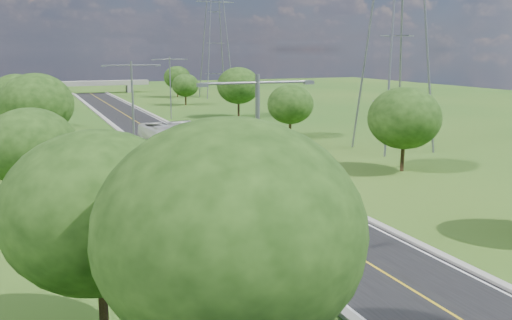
{
  "coord_description": "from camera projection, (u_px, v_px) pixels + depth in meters",
  "views": [
    {
      "loc": [
        -16.28,
        -12.91,
        11.13
      ],
      "look_at": [
        -0.41,
        25.82,
        3.0
      ],
      "focal_mm": 40.0,
      "sensor_mm": 36.0,
      "label": 1
    }
  ],
  "objects": [
    {
      "name": "curb_right",
      "position": [
        180.0,
        128.0,
        81.42
      ],
      "size": [
        0.5,
        150.0,
        0.22
      ],
      "primitive_type": "cube",
      "color": "gray",
      "rests_on": "ground"
    },
    {
      "name": "speed_limit_sign",
      "position": [
        262.0,
        148.0,
        56.04
      ],
      "size": [
        0.55,
        0.09,
        2.4
      ],
      "color": "slate",
      "rests_on": "ground"
    },
    {
      "name": "streetlight_near_left",
      "position": [
        257.0,
        159.0,
        27.44
      ],
      "size": [
        5.9,
        0.25,
        10.0
      ],
      "color": "slate",
      "rests_on": "ground"
    },
    {
      "name": "power_tower_near",
      "position": [
        398.0,
        23.0,
        61.76
      ],
      "size": [
        9.0,
        6.4,
        28.0
      ],
      "color": "slate",
      "rests_on": "ground"
    },
    {
      "name": "road",
      "position": [
        150.0,
        130.0,
        79.86
      ],
      "size": [
        8.0,
        150.0,
        0.06
      ],
      "primitive_type": "cube",
      "color": "black",
      "rests_on": "ground"
    },
    {
      "name": "tree_rb",
      "position": [
        404.0,
        118.0,
        52.17
      ],
      "size": [
        6.72,
        6.72,
        7.82
      ],
      "color": "black",
      "rests_on": "ground"
    },
    {
      "name": "tree_lc",
      "position": [
        36.0,
        104.0,
        58.68
      ],
      "size": [
        7.56,
        7.56,
        8.79
      ],
      "color": "black",
      "rests_on": "ground"
    },
    {
      "name": "streetlight_far_right",
      "position": [
        170.0,
        82.0,
        91.86
      ],
      "size": [
        5.9,
        0.25,
        10.0
      ],
      "color": "slate",
      "rests_on": "ground"
    },
    {
      "name": "tree_le",
      "position": [
        32.0,
        88.0,
        102.71
      ],
      "size": [
        5.88,
        5.88,
        6.84
      ],
      "color": "black",
      "rests_on": "ground"
    },
    {
      "name": "bus_outbound",
      "position": [
        198.0,
        139.0,
        60.91
      ],
      "size": [
        4.32,
        11.86,
        3.23
      ],
      "primitive_type": "imported",
      "rotation": [
        0.0,
        0.0,
        3.28
      ],
      "color": "silver",
      "rests_on": "road"
    },
    {
      "name": "tree_la",
      "position": [
        98.0,
        212.0,
        20.96
      ],
      "size": [
        7.14,
        7.14,
        8.3
      ],
      "color": "black",
      "rests_on": "ground"
    },
    {
      "name": "curb_left",
      "position": [
        119.0,
        131.0,
        78.26
      ],
      "size": [
        0.5,
        150.0,
        0.22
      ],
      "primitive_type": "cube",
      "color": "gray",
      "rests_on": "ground"
    },
    {
      "name": "bus_inbound",
      "position": [
        166.0,
        141.0,
        60.08
      ],
      "size": [
        3.87,
        11.48,
        3.14
      ],
      "primitive_type": "imported",
      "rotation": [
        0.0,
        0.0,
        0.11
      ],
      "color": "white",
      "rests_on": "road"
    },
    {
      "name": "power_tower_far",
      "position": [
        215.0,
        37.0,
        131.38
      ],
      "size": [
        9.0,
        6.4,
        28.0
      ],
      "color": "slate",
      "rests_on": "ground"
    },
    {
      "name": "tree_lf",
      "position": [
        230.0,
        234.0,
        16.51
      ],
      "size": [
        7.98,
        7.98,
        9.28
      ],
      "color": "black",
      "rests_on": "ground"
    },
    {
      "name": "ground",
      "position": [
        160.0,
        136.0,
        74.41
      ],
      "size": [
        260.0,
        260.0,
        0.0
      ],
      "primitive_type": "plane",
      "color": "#1D4E16",
      "rests_on": "ground"
    },
    {
      "name": "tree_lb",
      "position": [
        31.0,
        147.0,
        38.5
      ],
      "size": [
        6.3,
        6.3,
        7.33
      ],
      "color": "black",
      "rests_on": "ground"
    },
    {
      "name": "tree_re",
      "position": [
        185.0,
        85.0,
        115.38
      ],
      "size": [
        5.46,
        5.46,
        6.35
      ],
      "color": "black",
      "rests_on": "ground"
    },
    {
      "name": "tree_rf",
      "position": [
        177.0,
        77.0,
        134.73
      ],
      "size": [
        6.3,
        6.3,
        7.33
      ],
      "color": "black",
      "rests_on": "ground"
    },
    {
      "name": "tree_ld",
      "position": [
        17.0,
        94.0,
        79.86
      ],
      "size": [
        6.72,
        6.72,
        7.82
      ],
      "color": "black",
      "rests_on": "ground"
    },
    {
      "name": "streetlight_mid_left",
      "position": [
        133.0,
        102.0,
        57.42
      ],
      "size": [
        5.9,
        0.25,
        10.0
      ],
      "color": "slate",
      "rests_on": "ground"
    },
    {
      "name": "overpass",
      "position": [
        90.0,
        84.0,
        146.62
      ],
      "size": [
        30.0,
        3.0,
        3.2
      ],
      "color": "gray",
      "rests_on": "ground"
    },
    {
      "name": "tree_rd",
      "position": [
        238.0,
        86.0,
        94.27
      ],
      "size": [
        7.14,
        7.14,
        8.3
      ],
      "color": "black",
      "rests_on": "ground"
    },
    {
      "name": "tree_rc",
      "position": [
        290.0,
        104.0,
        71.9
      ],
      "size": [
        5.88,
        5.88,
        6.84
      ],
      "color": "black",
      "rests_on": "ground"
    }
  ]
}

